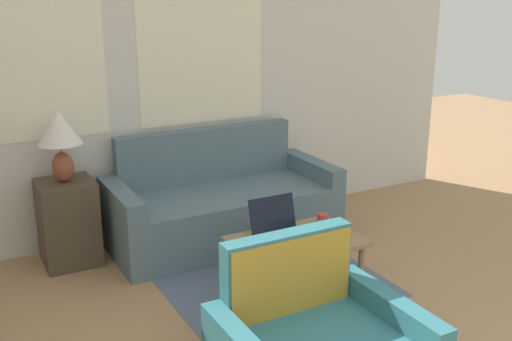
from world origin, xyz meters
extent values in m
cube|color=silver|center=(0.00, 4.15, 1.30)|extent=(6.41, 0.05, 2.60)
cube|color=white|center=(-0.76, 4.12, 1.55)|extent=(1.10, 0.01, 1.30)
cube|color=white|center=(0.60, 4.12, 1.55)|extent=(1.10, 0.01, 1.30)
cube|color=slate|center=(0.53, 3.09, 0.00)|extent=(1.47, 1.78, 0.01)
cube|color=slate|center=(0.55, 3.66, 0.21)|extent=(1.54, 0.81, 0.43)
cube|color=slate|center=(0.55, 4.00, 0.44)|extent=(1.54, 0.12, 0.88)
cube|color=slate|center=(-0.29, 3.66, 0.29)|extent=(0.14, 0.81, 0.58)
cube|color=slate|center=(1.40, 3.66, 0.29)|extent=(0.14, 0.81, 0.58)
cube|color=#2D6B75|center=(0.02, 1.82, 0.42)|extent=(0.69, 0.10, 0.85)
cube|color=#A87F28|center=(0.02, 1.77, 0.52)|extent=(0.67, 0.01, 0.61)
cube|color=#4C3D2D|center=(-0.64, 3.84, 0.32)|extent=(0.40, 0.40, 0.64)
ellipsoid|color=brown|center=(-0.64, 3.84, 0.75)|extent=(0.16, 0.16, 0.22)
cylinder|color=tan|center=(-0.64, 3.84, 0.89)|extent=(0.02, 0.02, 0.06)
cone|color=white|center=(-0.64, 3.84, 1.04)|extent=(0.31, 0.31, 0.25)
cube|color=#8E704C|center=(0.53, 2.53, 0.43)|extent=(0.82, 0.55, 0.03)
cylinder|color=#8E704C|center=(0.17, 2.30, 0.21)|extent=(0.04, 0.04, 0.41)
cylinder|color=#8E704C|center=(0.88, 2.30, 0.21)|extent=(0.04, 0.04, 0.41)
cylinder|color=#8E704C|center=(0.17, 2.75, 0.21)|extent=(0.04, 0.04, 0.41)
cylinder|color=#8E704C|center=(0.88, 2.75, 0.21)|extent=(0.04, 0.04, 0.41)
cube|color=black|center=(0.45, 2.57, 0.45)|extent=(0.33, 0.23, 0.02)
cube|color=black|center=(0.45, 2.71, 0.57)|extent=(0.33, 0.07, 0.22)
cylinder|color=teal|center=(0.71, 2.50, 0.49)|extent=(0.10, 0.10, 0.09)
cylinder|color=gold|center=(0.64, 2.41, 0.49)|extent=(0.09, 0.09, 0.10)
cylinder|color=#B23D38|center=(0.83, 2.67, 0.48)|extent=(0.08, 0.08, 0.07)
camera|label=1|loc=(-1.39, -0.46, 1.96)|focal=42.00mm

